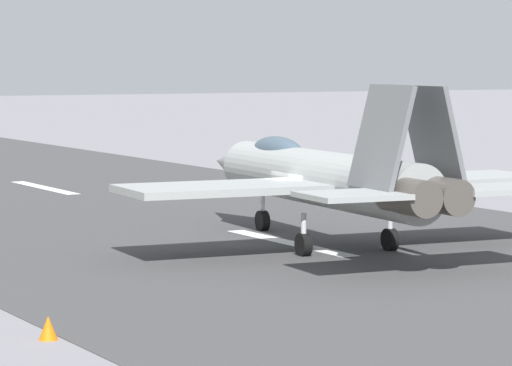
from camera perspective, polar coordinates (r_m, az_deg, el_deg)
The scene contains 4 objects.
ground_plane at distance 48.40m, azimuth 1.62°, elevation -2.52°, with size 400.00×400.00×0.00m, color slate.
runway_strip at distance 48.39m, azimuth 1.63°, elevation -2.51°, with size 240.00×26.00×0.02m.
fighter_jet at distance 47.59m, azimuth 2.72°, elevation 0.27°, with size 17.59×14.97×5.61m.
marker_cone_near at distance 32.37m, azimuth -8.43°, elevation -5.84°, with size 0.44×0.44×0.55m, color orange.
Camera 1 is at (-41.31, 24.42, 6.34)m, focal length 98.53 mm.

